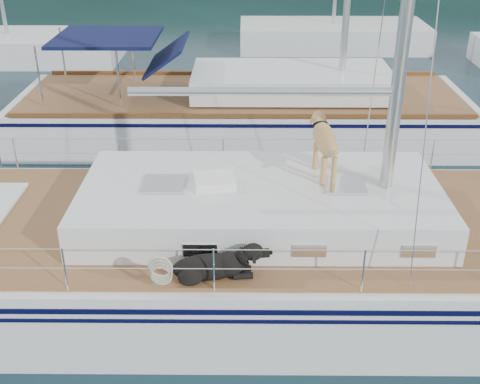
{
  "coord_description": "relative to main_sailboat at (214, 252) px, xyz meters",
  "views": [
    {
      "loc": [
        0.56,
        -7.78,
        5.64
      ],
      "look_at": [
        0.5,
        0.2,
        1.6
      ],
      "focal_mm": 45.0,
      "sensor_mm": 36.0,
      "label": 1
    }
  ],
  "objects": [
    {
      "name": "bg_boat_center",
      "position": [
        3.9,
        16.0,
        -0.22
      ],
      "size": [
        7.2,
        3.0,
        11.65
      ],
      "color": "white",
      "rests_on": "ground"
    },
    {
      "name": "neighbor_sailboat",
      "position": [
        0.52,
        6.47,
        -0.05
      ],
      "size": [
        11.0,
        3.5,
        13.3
      ],
      "color": "white",
      "rests_on": "ground"
    },
    {
      "name": "ground",
      "position": [
        -0.1,
        0.0,
        -0.67
      ],
      "size": [
        120.0,
        120.0,
        0.0
      ],
      "primitive_type": "plane",
      "color": "black",
      "rests_on": "ground"
    },
    {
      "name": "bg_boat_west",
      "position": [
        -8.1,
        14.0,
        -0.23
      ],
      "size": [
        8.0,
        3.0,
        11.65
      ],
      "color": "white",
      "rests_on": "ground"
    },
    {
      "name": "main_sailboat",
      "position": [
        0.0,
        0.0,
        0.0
      ],
      "size": [
        12.0,
        3.8,
        14.01
      ],
      "color": "white",
      "rests_on": "ground"
    }
  ]
}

